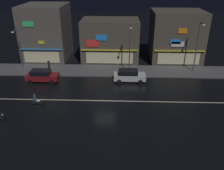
% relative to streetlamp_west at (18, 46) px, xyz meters
% --- Properties ---
extents(ground_plane, '(140.00, 140.00, 0.00)m').
position_rel_streetlamp_west_xyz_m(ground_plane, '(13.39, -9.38, -3.79)').
color(ground_plane, black).
extents(lane_divider_stripe, '(34.39, 0.16, 0.01)m').
position_rel_streetlamp_west_xyz_m(lane_divider_stripe, '(13.39, -9.38, -3.78)').
color(lane_divider_stripe, beige).
rests_on(lane_divider_stripe, ground).
extents(sidewalk_far, '(36.20, 4.60, 0.14)m').
position_rel_streetlamp_west_xyz_m(sidewalk_far, '(13.39, -0.19, -3.72)').
color(sidewalk_far, '#4C4C4F').
rests_on(sidewalk_far, ground).
extents(storefront_left_block, '(7.07, 8.31, 8.88)m').
position_rel_streetlamp_west_xyz_m(storefront_left_block, '(2.53, 6.18, 0.65)').
color(storefront_left_block, '#56514C').
rests_on(storefront_left_block, ground).
extents(storefront_center_block, '(9.25, 6.30, 6.75)m').
position_rel_streetlamp_west_xyz_m(storefront_center_block, '(13.39, 5.17, -0.42)').
color(storefront_center_block, '#4C443A').
rests_on(storefront_center_block, ground).
extents(storefront_right_block, '(8.15, 7.10, 8.11)m').
position_rel_streetlamp_west_xyz_m(storefront_right_block, '(24.25, 5.58, 0.26)').
color(storefront_right_block, '#4C443A').
rests_on(storefront_right_block, ground).
extents(streetlamp_west, '(0.44, 1.64, 6.06)m').
position_rel_streetlamp_west_xyz_m(streetlamp_west, '(0.00, 0.00, 0.00)').
color(streetlamp_west, '#47494C').
rests_on(streetlamp_west, sidewalk_far).
extents(streetlamp_mid, '(0.44, 1.64, 6.97)m').
position_rel_streetlamp_west_xyz_m(streetlamp_mid, '(16.44, -0.82, 0.47)').
color(streetlamp_mid, '#47494C').
rests_on(streetlamp_mid, sidewalk_far).
extents(streetlamp_east, '(0.44, 1.64, 7.31)m').
position_rel_streetlamp_west_xyz_m(streetlamp_east, '(26.07, -0.25, 0.65)').
color(streetlamp_east, '#47494C').
rests_on(streetlamp_east, sidewalk_far).
extents(pedestrian_on_sidewalk, '(0.33, 0.33, 1.78)m').
position_rel_streetlamp_west_xyz_m(pedestrian_on_sidewalk, '(4.50, -0.84, -2.82)').
color(pedestrian_on_sidewalk, '#232328').
rests_on(pedestrian_on_sidewalk, sidewalk_far).
extents(parked_car_near_kerb, '(4.30, 1.98, 1.67)m').
position_rel_streetlamp_west_xyz_m(parked_car_near_kerb, '(16.36, -3.77, -2.92)').
color(parked_car_near_kerb, silver).
rests_on(parked_car_near_kerb, ground).
extents(parked_car_trailing, '(4.30, 1.98, 1.67)m').
position_rel_streetlamp_west_xyz_m(parked_car_trailing, '(4.49, -4.29, -2.92)').
color(parked_car_trailing, maroon).
rests_on(parked_car_trailing, ground).
extents(motorcycle_lead, '(1.90, 0.60, 1.52)m').
position_rel_streetlamp_west_xyz_m(motorcycle_lead, '(5.75, -10.77, -3.15)').
color(motorcycle_lead, black).
rests_on(motorcycle_lead, ground).
extents(traffic_cone, '(0.36, 0.36, 0.55)m').
position_rel_streetlamp_west_xyz_m(traffic_cone, '(5.21, -3.50, -3.51)').
color(traffic_cone, orange).
rests_on(traffic_cone, ground).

